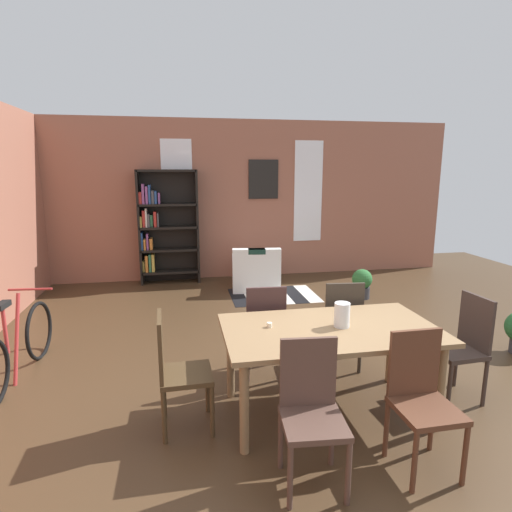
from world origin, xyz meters
TOP-DOWN VIEW (x-y plane):
  - ground_plane at (0.00, 0.00)m, footprint 11.52×11.52m
  - back_wall_brick at (0.00, 4.49)m, footprint 8.05×0.12m
  - window_pane_0 at (-1.23, 4.42)m, footprint 0.55×0.02m
  - window_pane_1 at (1.23, 4.42)m, footprint 0.55×0.02m
  - dining_table at (-0.04, -0.30)m, footprint 1.76×0.99m
  - vase_on_table at (0.05, -0.30)m, footprint 0.13×0.13m
  - tealight_candle_0 at (-0.53, -0.21)m, footprint 0.04×0.04m
  - dining_chair_head_right at (1.21, -0.30)m, footprint 0.43×0.43m
  - dining_chair_far_left at (-0.44, 0.42)m, footprint 0.42×0.42m
  - dining_chair_head_left at (-1.30, -0.30)m, footprint 0.41×0.41m
  - dining_chair_near_right at (0.35, -1.02)m, footprint 0.40×0.40m
  - dining_chair_far_right at (0.34, 0.42)m, footprint 0.44×0.44m
  - dining_chair_near_left at (-0.43, -1.02)m, footprint 0.43×0.43m
  - bookshelf_tall at (-1.50, 4.24)m, footprint 1.05×0.32m
  - armchair_white at (0.04, 3.53)m, footprint 0.89×0.89m
  - bicycle_second at (-2.83, 0.79)m, footprint 0.44×1.66m
  - potted_plant_by_shelf at (1.61, 2.67)m, footprint 0.32×0.32m
  - striped_rug at (0.25, 3.05)m, footprint 1.40×1.00m
  - framed_picture at (0.36, 4.42)m, footprint 0.56×0.03m

SIDE VIEW (x-z plane):
  - ground_plane at x=0.00m, z-range 0.00..0.00m
  - striped_rug at x=0.25m, z-range 0.00..0.01m
  - potted_plant_by_shelf at x=1.61m, z-range 0.02..0.49m
  - armchair_white at x=0.04m, z-range -0.10..0.65m
  - bicycle_second at x=-2.83m, z-range -0.12..0.77m
  - dining_chair_head_right at x=1.21m, z-range 0.04..0.99m
  - dining_chair_far_left at x=-0.44m, z-range 0.04..0.99m
  - dining_chair_head_left at x=-1.30m, z-range 0.04..0.99m
  - dining_chair_near_right at x=0.35m, z-range 0.04..0.99m
  - dining_chair_far_right at x=0.34m, z-range 0.04..0.99m
  - dining_chair_near_left at x=-0.43m, z-range 0.04..0.99m
  - dining_table at x=-0.04m, z-range 0.30..1.06m
  - tealight_candle_0 at x=-0.53m, z-range 0.76..0.80m
  - vase_on_table at x=0.05m, z-range 0.76..0.96m
  - bookshelf_tall at x=-1.50m, z-range 0.03..2.06m
  - back_wall_brick at x=0.00m, z-range 0.00..2.93m
  - window_pane_0 at x=-1.23m, z-range 0.66..2.56m
  - window_pane_1 at x=1.23m, z-range 0.66..2.56m
  - framed_picture at x=0.36m, z-range 1.49..2.21m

